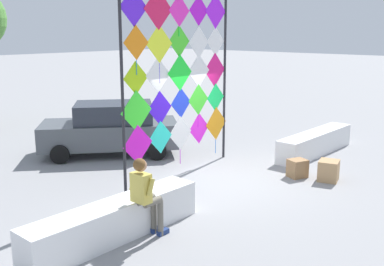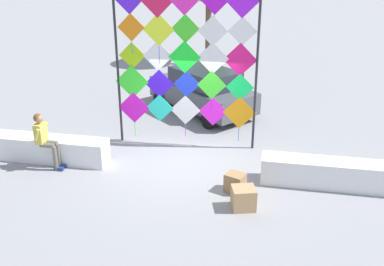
# 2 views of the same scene
# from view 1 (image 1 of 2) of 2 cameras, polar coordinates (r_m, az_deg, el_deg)

# --- Properties ---
(ground) EXTENTS (120.00, 120.00, 0.00)m
(ground) POSITION_cam_1_polar(r_m,az_deg,el_deg) (11.37, 3.97, -5.93)
(ground) COLOR gray
(plaza_ledge_left) EXTENTS (3.55, 0.63, 0.67)m
(plaza_ledge_left) POSITION_cam_1_polar(r_m,az_deg,el_deg) (8.35, -9.49, -10.70)
(plaza_ledge_left) COLOR white
(plaza_ledge_left) RESTS_ON ground
(plaza_ledge_right) EXTENTS (3.55, 0.63, 0.67)m
(plaza_ledge_right) POSITION_cam_1_polar(r_m,az_deg,el_deg) (14.16, 15.13, -1.20)
(plaza_ledge_right) COLOR white
(plaza_ledge_right) RESTS_ON ground
(kite_display_rack) EXTENTS (4.02, 0.25, 4.62)m
(kite_display_rack) POSITION_cam_1_polar(r_m,az_deg,el_deg) (11.43, -1.53, 7.68)
(kite_display_rack) COLOR #232328
(kite_display_rack) RESTS_ON ground
(seated_vendor) EXTENTS (0.68, 0.52, 1.51)m
(seated_vendor) POSITION_cam_1_polar(r_m,az_deg,el_deg) (8.04, -5.80, -7.25)
(seated_vendor) COLOR #666056
(seated_vendor) RESTS_ON ground
(parked_car) EXTENTS (4.12, 3.86, 1.54)m
(parked_car) POSITION_cam_1_polar(r_m,az_deg,el_deg) (13.78, -10.08, 0.58)
(parked_car) COLOR #4C5156
(parked_car) RESTS_ON ground
(cardboard_box_large) EXTENTS (0.54, 0.51, 0.45)m
(cardboard_box_large) POSITION_cam_1_polar(r_m,az_deg,el_deg) (11.85, 13.00, -4.30)
(cardboard_box_large) COLOR #9E754C
(cardboard_box_large) RESTS_ON ground
(cardboard_box_small) EXTENTS (0.62, 0.59, 0.51)m
(cardboard_box_small) POSITION_cam_1_polar(r_m,az_deg,el_deg) (11.77, 16.65, -4.51)
(cardboard_box_small) COLOR tan
(cardboard_box_small) RESTS_ON ground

